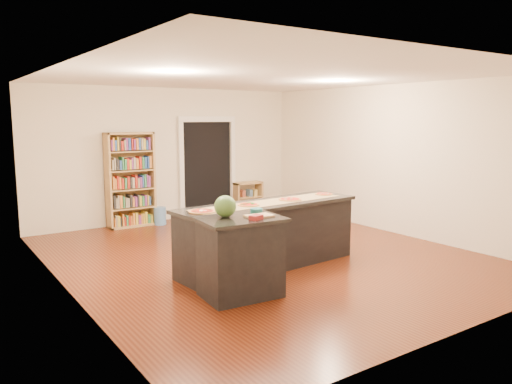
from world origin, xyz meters
TOP-DOWN VIEW (x-y plane):
  - room at (0.00, 0.00)m, footprint 6.00×7.00m
  - doorway at (0.90, 3.46)m, footprint 1.40×0.09m
  - kitchen_island at (-0.28, -0.54)m, footprint 2.91×0.79m
  - side_counter at (-1.28, -1.35)m, footprint 1.00×0.73m
  - bookshelf at (-0.95, 3.28)m, footprint 0.95×0.34m
  - low_shelf at (1.87, 3.30)m, footprint 0.70×0.30m
  - waste_bin at (-0.41, 3.11)m, footprint 0.25×0.25m
  - kraft_paper at (-0.28, -0.55)m, footprint 2.55×0.66m
  - watermelon at (-1.42, -1.23)m, footprint 0.27×0.27m
  - cutting_board at (-1.07, -1.44)m, footprint 0.34×0.23m
  - package_red at (-1.19, -1.56)m, footprint 0.18×0.15m
  - package_teal at (-0.96, -1.22)m, footprint 0.16×0.16m
  - pizza_a at (-1.43, -0.67)m, footprint 0.34×0.34m
  - pizza_b at (-0.66, -0.59)m, footprint 0.30×0.30m
  - pizza_c at (0.11, -0.54)m, footprint 0.34×0.34m
  - pizza_d at (0.88, -0.44)m, footprint 0.29×0.29m

SIDE VIEW (x-z plane):
  - waste_bin at x=-0.41m, z-range 0.00..0.36m
  - low_shelf at x=1.87m, z-range 0.00..0.70m
  - kitchen_island at x=-0.28m, z-range 0.00..0.96m
  - side_counter at x=-1.28m, z-range 0.00..0.99m
  - bookshelf at x=-0.95m, z-range 0.00..1.90m
  - kraft_paper at x=-0.28m, z-range 0.96..0.96m
  - pizza_b at x=-0.66m, z-range 0.96..0.98m
  - pizza_c at x=0.11m, z-range 0.96..0.98m
  - pizza_d at x=0.88m, z-range 0.96..0.98m
  - pizza_a at x=-1.43m, z-range 0.96..0.98m
  - cutting_board at x=-1.07m, z-range 0.99..1.01m
  - package_red at x=-1.19m, z-range 0.99..1.04m
  - package_teal at x=-0.96m, z-range 0.99..1.04m
  - watermelon at x=-1.42m, z-range 0.99..1.25m
  - doorway at x=0.90m, z-range 0.10..2.31m
  - room at x=0.00m, z-range 0.00..2.80m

